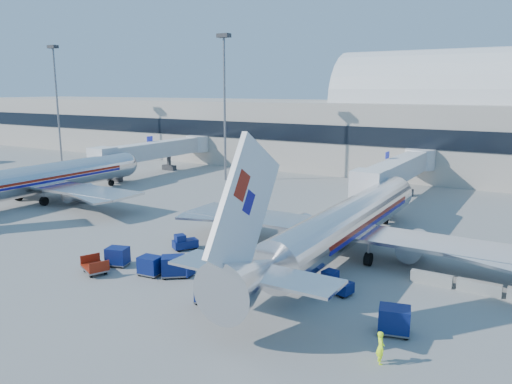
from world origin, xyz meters
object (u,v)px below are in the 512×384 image
Objects in this scene: airliner_mid at (36,179)px; tug_lead at (179,267)px; jetbridge_mid at (160,150)px; mast_far_west at (56,87)px; mast_west at (224,86)px; ramp_worker at (380,347)px; cart_train_c at (118,256)px; tug_left at (184,242)px; jetbridge_near at (400,169)px; barrier_near at (431,279)px; barrier_mid at (479,288)px; cart_solo_near at (208,292)px; cart_train_a at (173,266)px; airliner_main at (344,224)px; cart_train_b at (150,265)px; cart_open_red at (95,268)px; tug_right at (335,283)px; cart_solo_far at (394,320)px.

tug_lead is (32.59, -10.80, -2.29)m from airliner_mid.
jetbridge_mid is at bearing 95.22° from airliner_mid.
mast_far_west and mast_west have the same top height.
cart_train_c is at bearing 48.94° from ramp_worker.
mast_west is 9.15× the size of tug_left.
mast_west is (14.40, -0.81, 10.86)m from jetbridge_mid.
jetbridge_near is 40.29m from cart_train_c.
mast_far_west is at bearing 160.25° from barrier_near.
barrier_mid is 1.46× the size of cart_solo_near.
cart_train_a is (-0.16, -0.52, 0.26)m from tug_lead.
airliner_main is 15.68× the size of cart_train_a.
ramp_worker is (12.44, -1.43, 0.10)m from cart_solo_near.
jetbridge_near is 39.48m from cart_train_b.
airliner_mid is at bearing 159.04° from tug_lead.
jetbridge_near is 42.44m from cart_open_red.
jetbridge_mid is 13.07× the size of cart_train_c.
tug_right is 1.25× the size of cart_solo_near.
tug_right is at bearing -81.99° from jetbridge_near.
tug_left is 1.20× the size of cart_solo_near.
cart_solo_far is (22.93, 0.15, 0.06)m from cart_train_c.
jetbridge_mid is 18.06m from mast_west.
cart_solo_far is (20.96, -6.07, 0.24)m from tug_left.
jetbridge_near reaches higher than cart_train_c.
tug_lead is 6.43m from tug_left.
airliner_mid is 1.65× the size of mast_west.
cart_train_a reaches higher than cart_solo_near.
cart_open_red is (-15.40, -13.94, -2.48)m from airliner_main.
jetbridge_mid is (-44.40, 26.30, 1.00)m from airliner_main.
airliner_mid reaches higher than cart_solo_far.
cart_train_b is 19.13m from cart_solo_far.
cart_open_red is (-23.19, -2.30, -0.46)m from cart_solo_far.
ramp_worker is at bearing -16.95° from airliner_mid.
airliner_mid is 16.83× the size of cart_solo_far.
cart_solo_far is at bearing -44.50° from mast_west.
barrier_mid is 1.08× the size of cart_open_red.
jetbridge_mid is 12.62× the size of tug_lead.
jetbridge_near is 1.00× the size of jetbridge_mid.
cart_train_c is at bearing 151.07° from cart_solo_near.
tug_lead is 0.85× the size of tug_right.
tug_left is (-10.77, -31.88, -3.27)m from jetbridge_near.
tug_right is at bearing -21.82° from cart_train_a.
barrier_near is 1.46× the size of cart_solo_near.
airliner_main reaches higher than tug_left.
jetbridge_mid is 62.81m from barrier_mid.
tug_left is (56.83, -31.07, -14.13)m from mast_far_west.
cart_train_c is at bearing -172.79° from tug_lead.
cart_train_b is at bearing -32.61° from mast_far_west.
mast_far_west is 9.51× the size of cart_train_a.
mast_west reaches higher than cart_solo_far.
airliner_mid is 51.17m from cart_solo_far.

